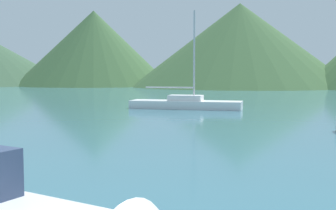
% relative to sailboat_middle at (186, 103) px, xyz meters
% --- Properties ---
extents(sailboat_middle, '(7.63, 2.04, 6.63)m').
position_rel_sailboat_middle_xyz_m(sailboat_middle, '(0.00, 0.00, 0.00)').
color(sailboat_middle, white).
rests_on(sailboat_middle, ground_plane).
extents(hill_central, '(31.98, 31.98, 15.39)m').
position_rel_sailboat_middle_xyz_m(hill_central, '(-29.58, 53.61, 7.33)').
color(hill_central, '#3D6038').
rests_on(hill_central, ground_plane).
extents(hill_east, '(40.93, 40.93, 15.54)m').
position_rel_sailboat_middle_xyz_m(hill_east, '(0.29, 52.25, 7.41)').
color(hill_east, '#3D6038').
rests_on(hill_east, ground_plane).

